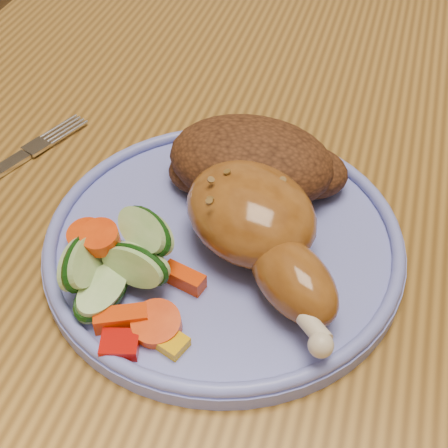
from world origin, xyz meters
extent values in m
cube|color=olive|center=(0.00, 0.00, 0.73)|extent=(0.90, 1.40, 0.04)
cube|color=brown|center=(-0.39, 0.64, 0.35)|extent=(0.06, 0.06, 0.71)
cube|color=#4C2D16|center=(0.00, 0.55, 0.43)|extent=(0.42, 0.42, 0.04)
cylinder|color=#4C2D16|center=(-0.18, 0.37, 0.21)|extent=(0.04, 0.04, 0.41)
cylinder|color=#4C2D16|center=(-0.18, 0.73, 0.21)|extent=(0.04, 0.04, 0.41)
cylinder|color=#4C2D16|center=(0.18, 0.37, 0.21)|extent=(0.04, 0.04, 0.41)
cylinder|color=#4C2D16|center=(0.18, 0.73, 0.21)|extent=(0.04, 0.04, 0.41)
cylinder|color=#6B76D2|center=(-0.08, -0.13, 0.76)|extent=(0.27, 0.27, 0.01)
torus|color=#6B76D2|center=(-0.08, -0.13, 0.77)|extent=(0.27, 0.27, 0.01)
ellipsoid|color=brown|center=(-0.06, -0.13, 0.79)|extent=(0.14, 0.13, 0.06)
ellipsoid|color=brown|center=(-0.02, -0.18, 0.78)|extent=(0.09, 0.09, 0.04)
sphere|color=beige|center=(0.01, -0.22, 0.78)|extent=(0.02, 0.02, 0.02)
ellipsoid|color=#4D2813|center=(-0.08, -0.07, 0.79)|extent=(0.13, 0.10, 0.06)
ellipsoid|color=#4D2813|center=(-0.03, -0.06, 0.78)|extent=(0.07, 0.05, 0.04)
ellipsoid|color=#4D2813|center=(-0.11, -0.08, 0.77)|extent=(0.05, 0.05, 0.03)
cube|color=#A50A05|center=(-0.12, -0.25, 0.77)|extent=(0.03, 0.03, 0.01)
cube|color=#E5A507|center=(-0.09, -0.24, 0.77)|extent=(0.02, 0.02, 0.01)
cylinder|color=#F34408|center=(-0.10, -0.23, 0.77)|extent=(0.03, 0.03, 0.02)
cylinder|color=#F34408|center=(-0.15, -0.19, 0.79)|extent=(0.03, 0.03, 0.02)
cube|color=#F34408|center=(-0.12, -0.23, 0.77)|extent=(0.04, 0.03, 0.01)
cube|color=#F34408|center=(-0.09, -0.18, 0.77)|extent=(0.03, 0.02, 0.01)
cylinder|color=#F34408|center=(-0.18, -0.17, 0.77)|extent=(0.03, 0.03, 0.02)
cylinder|color=#B5D88C|center=(-0.12, -0.19, 0.78)|extent=(0.05, 0.04, 0.05)
cylinder|color=#B5D88C|center=(-0.16, -0.20, 0.79)|extent=(0.04, 0.05, 0.05)
cylinder|color=#B5D88C|center=(-0.14, -0.22, 0.77)|extent=(0.06, 0.05, 0.03)
cylinder|color=#B5D88C|center=(-0.12, -0.17, 0.79)|extent=(0.06, 0.06, 0.04)
cylinder|color=#B5D88C|center=(-0.15, -0.18, 0.77)|extent=(0.05, 0.05, 0.02)
cube|color=silver|center=(-0.28, -0.07, 0.75)|extent=(0.04, 0.07, 0.00)
camera|label=1|loc=(0.01, -0.44, 1.10)|focal=50.00mm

